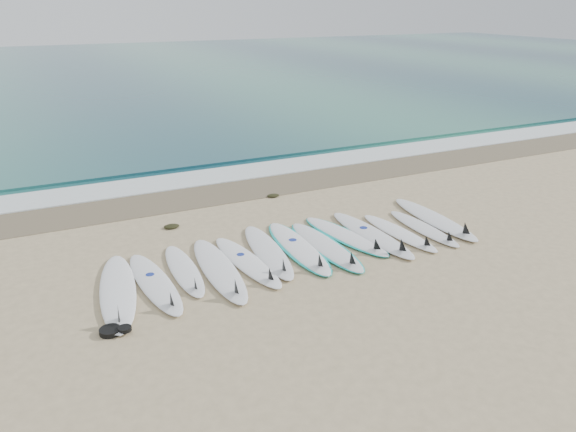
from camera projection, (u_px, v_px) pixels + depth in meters
name	position (u px, v px, depth m)	size (l,w,h in m)	color
ground	(298.00, 251.00, 11.11)	(120.00, 120.00, 0.00)	tan
ocean	(82.00, 73.00, 38.33)	(120.00, 55.00, 0.03)	#246360
wet_sand_band	(226.00, 192.00, 14.54)	(120.00, 1.80, 0.01)	brown
foam_band	(209.00, 177.00, 15.71)	(120.00, 1.40, 0.04)	silver
wave_crest	(193.00, 163.00, 16.95)	(120.00, 1.00, 0.10)	#246360
surfboard_0	(118.00, 292.00, 9.42)	(1.04, 2.96, 0.37)	white
surfboard_1	(156.00, 284.00, 9.71)	(0.68, 2.64, 0.33)	white
surfboard_2	(185.00, 271.00, 10.19)	(0.59, 2.33, 0.30)	white
surfboard_3	(220.00, 270.00, 10.19)	(0.77, 2.91, 0.37)	white
surfboard_4	(248.00, 262.00, 10.51)	(0.73, 2.59, 0.33)	white
surfboard_5	(269.00, 252.00, 10.93)	(0.89, 2.75, 0.35)	white
surfboard_6	(299.00, 248.00, 11.14)	(0.86, 2.83, 0.35)	white
surfboard_7	(326.00, 246.00, 11.19)	(0.65, 2.71, 0.34)	silver
surfboard_8	(346.00, 236.00, 11.69)	(1.02, 2.64, 0.33)	white
surfboard_9	(373.00, 235.00, 11.71)	(0.63, 2.84, 0.36)	white
surfboard_10	(401.00, 233.00, 11.83)	(0.60, 2.37, 0.30)	white
surfboard_11	(425.00, 229.00, 12.07)	(0.51, 2.30, 0.29)	silver
surfboard_12	(436.00, 219.00, 12.55)	(0.75, 2.92, 0.37)	white
seaweed_near	(172.00, 226.00, 12.23)	(0.34, 0.27, 0.07)	black
seaweed_far	(273.00, 196.00, 14.17)	(0.32, 0.25, 0.06)	black
leash_coil	(113.00, 331.00, 8.35)	(0.46, 0.36, 0.11)	black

